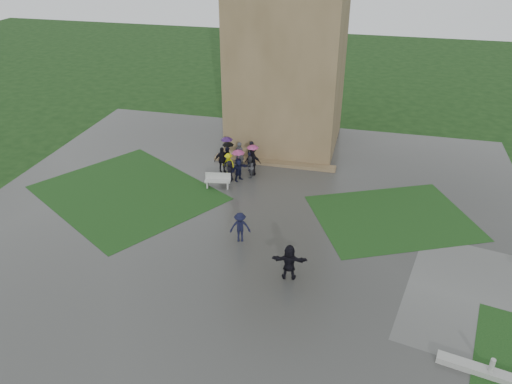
% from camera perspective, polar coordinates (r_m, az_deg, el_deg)
% --- Properties ---
extents(ground, '(120.00, 120.00, 0.00)m').
position_cam_1_polar(ground, '(27.81, -2.48, -6.02)').
color(ground, black).
extents(plaza, '(34.00, 34.00, 0.02)m').
position_cam_1_polar(plaza, '(29.40, -1.41, -3.85)').
color(plaza, '#343431').
rests_on(plaza, ground).
extents(lawn_inset_left, '(14.10, 13.46, 0.01)m').
position_cam_1_polar(lawn_inset_left, '(33.89, -14.51, -0.09)').
color(lawn_inset_left, '#143512').
rests_on(lawn_inset_left, plaza).
extents(lawn_inset_right, '(11.12, 10.15, 0.01)m').
position_cam_1_polar(lawn_inset_right, '(31.24, 15.33, -2.83)').
color(lawn_inset_right, '#143512').
rests_on(lawn_inset_right, plaza).
extents(tower, '(8.00, 8.00, 18.00)m').
position_cam_1_polar(tower, '(38.09, 3.80, 18.32)').
color(tower, brown).
rests_on(tower, ground).
extents(tower_plinth, '(9.00, 0.80, 0.22)m').
position_cam_1_polar(tower_plinth, '(36.68, 2.10, 3.35)').
color(tower_plinth, brown).
rests_on(tower_plinth, plaza).
extents(bench, '(1.77, 0.82, 0.99)m').
position_cam_1_polar(bench, '(33.40, -4.39, 1.35)').
color(bench, '#AAAAA6').
rests_on(bench, plaza).
extents(visitor_cluster, '(3.44, 3.66, 2.40)m').
position_cam_1_polar(visitor_cluster, '(34.88, -2.13, 3.69)').
color(visitor_cluster, black).
rests_on(visitor_cluster, plaza).
extents(pedestrian_mid, '(1.27, 0.88, 1.78)m').
position_cam_1_polar(pedestrian_mid, '(27.60, -1.83, -4.04)').
color(pedestrian_mid, black).
rests_on(pedestrian_mid, plaza).
extents(pedestrian_near, '(1.84, 0.85, 1.91)m').
position_cam_1_polar(pedestrian_near, '(24.90, 3.82, -8.00)').
color(pedestrian_near, black).
rests_on(pedestrian_near, plaza).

